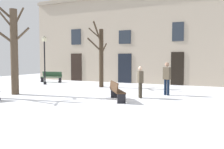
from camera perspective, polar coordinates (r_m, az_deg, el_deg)
The scene contains 9 objects.
ground_plane at distance 11.46m, azimuth -3.48°, elevation -6.03°, with size 34.57×34.57×0.00m, color white.
building_facade at distance 19.22m, azimuth 8.61°, elevation 9.09°, with size 21.61×0.60×7.43m.
tree_foreground at distance 16.47m, azimuth -2.68°, elevation 4.49°, with size 0.72×2.59×4.42m.
tree_right_of_center at distance 14.13m, azimuth -22.45°, elevation 5.78°, with size 2.11×1.72×4.99m.
streetlamp at distance 18.94m, azimuth -15.83°, elevation 4.55°, with size 0.30×0.30×3.70m.
bench_by_litter_bin at distance 20.69m, azimuth -14.28°, elevation -0.51°, with size 1.89×0.65×0.90m.
bench_facing_shops at distance 11.14m, azimuth 1.07°, elevation -3.90°, with size 1.33×1.61×0.90m.
person_by_shop_door at distance 11.93m, azimuth 6.80°, elevation -1.45°, with size 0.39×0.44×1.59m.
person_strolling at distance 13.10m, azimuth 12.98°, elevation -0.55°, with size 0.43×0.34×1.77m.
Camera 1 is at (5.36, -9.94, 1.92)m, focal length 38.25 mm.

